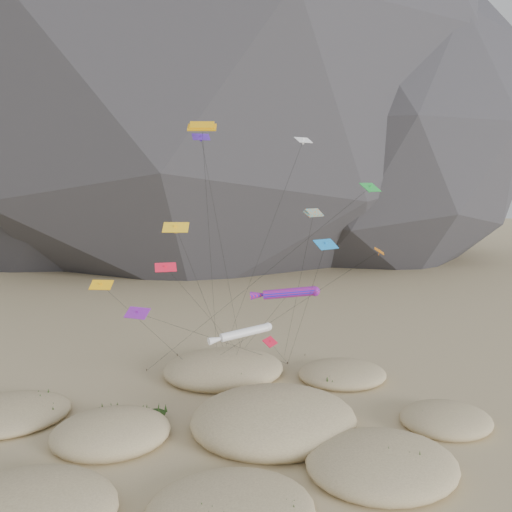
{
  "coord_description": "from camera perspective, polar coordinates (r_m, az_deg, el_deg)",
  "views": [
    {
      "loc": [
        -7.78,
        -40.38,
        23.43
      ],
      "look_at": [
        1.63,
        12.0,
        15.53
      ],
      "focal_mm": 35.0,
      "sensor_mm": 36.0,
      "label": 1
    }
  ],
  "objects": [
    {
      "name": "white_tube_kite",
      "position": [
        49.78,
        -1.56,
        -8.8
      ],
      "size": [
        6.73,
        16.83,
        9.36
      ],
      "color": "silver",
      "rests_on": "ground"
    },
    {
      "name": "ground",
      "position": [
        47.33,
        0.67,
        -21.23
      ],
      "size": [
        500.0,
        500.0,
        0.0
      ],
      "primitive_type": "plane",
      "color": "#CCB789",
      "rests_on": "ground"
    },
    {
      "name": "orange_parafoil",
      "position": [
        51.84,
        -6.16,
        14.13
      ],
      "size": [
        4.19,
        15.89,
        29.48
      ],
      "color": "orange",
      "rests_on": "ground"
    },
    {
      "name": "kite_stakes",
      "position": [
        67.89,
        -2.92,
        -11.62
      ],
      "size": [
        21.11,
        7.45,
        0.3
      ],
      "color": "#3F2D1E",
      "rests_on": "ground"
    },
    {
      "name": "delta_kites",
      "position": [
        52.11,
        -2.02,
        1.14
      ],
      "size": [
        31.46,
        22.44,
        28.42
      ],
      "color": "silver",
      "rests_on": "ground"
    },
    {
      "name": "dunes",
      "position": [
        49.81,
        -3.68,
        -18.63
      ],
      "size": [
        53.08,
        37.58,
        4.59
      ],
      "color": "#CCB789",
      "rests_on": "ground"
    },
    {
      "name": "multi_parafoil",
      "position": [
        54.22,
        6.55,
        4.68
      ],
      "size": [
        2.52,
        13.16,
        20.61
      ],
      "color": "orange",
      "rests_on": "ground"
    },
    {
      "name": "dune_grass",
      "position": [
        49.62,
        -0.57,
        -18.61
      ],
      "size": [
        41.29,
        28.4,
        1.55
      ],
      "color": "black",
      "rests_on": "ground"
    },
    {
      "name": "rainbow_tube_kite",
      "position": [
        56.82,
        3.52,
        -4.25
      ],
      "size": [
        7.83,
        14.48,
        11.84
      ],
      "color": "#FF1A45",
      "rests_on": "ground"
    },
    {
      "name": "rock_headland",
      "position": [
        167.15,
        -5.41,
        25.55
      ],
      "size": [
        226.37,
        148.64,
        177.5
      ],
      "color": "black",
      "rests_on": "ground"
    }
  ]
}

